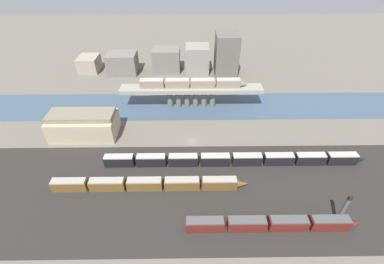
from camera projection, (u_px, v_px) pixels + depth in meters
The scene contains 15 objects.
ground_plane at pixel (192, 141), 98.77m from camera, with size 400.00×400.00×0.00m, color #666056.
railbed_yard at pixel (193, 191), 79.77m from camera, with size 280.00×42.00×0.01m, color #282623.
river_water at pixel (191, 106), 119.28m from camera, with size 320.00×23.30×0.01m, color #3D5166.
bridge at pixel (191, 92), 114.73m from camera, with size 63.15×7.03×9.70m.
train_on_bridge at pixel (193, 83), 112.21m from camera, with size 47.62×3.06×3.86m.
train_yard_near at pixel (271, 224), 68.49m from camera, with size 47.39×2.79×4.04m.
train_yard_mid at pixel (149, 184), 79.47m from camera, with size 61.05×2.77×3.92m.
train_yard_far at pixel (234, 160), 87.91m from camera, with size 90.11×2.80×4.16m.
warehouse_building at pixel (84, 125), 99.38m from camera, with size 25.08×12.65×10.12m.
signal_tower at pixel (343, 211), 67.68m from camera, with size 1.02×1.02×11.29m.
city_block_far_left at pixel (89, 64), 147.71m from camera, with size 10.83×12.70×8.34m, color gray.
city_block_left at pixel (123, 63), 144.53m from camera, with size 16.01×12.59×11.33m, color slate.
city_block_center at pixel (166, 60), 146.60m from camera, with size 15.28×11.42×12.71m, color slate.
city_block_right at pixel (197, 59), 144.51m from camera, with size 12.88×12.78×15.02m, color gray.
city_block_far_right at pixel (226, 54), 140.83m from camera, with size 12.22×13.91×21.98m, color #605B56.
Camera 1 is at (-0.96, -75.93, 63.26)m, focal length 24.00 mm.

